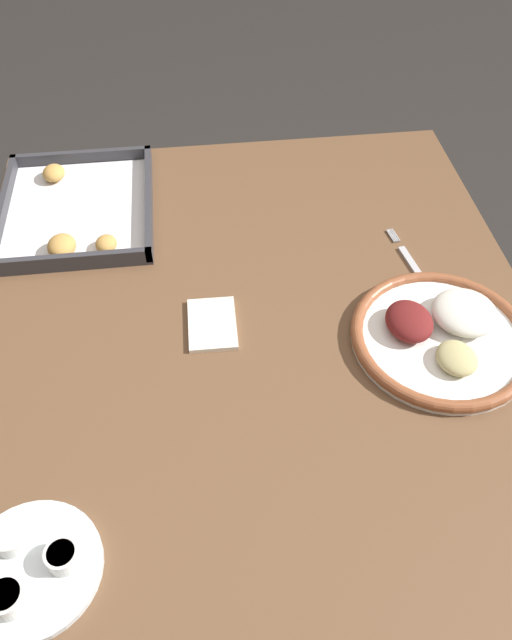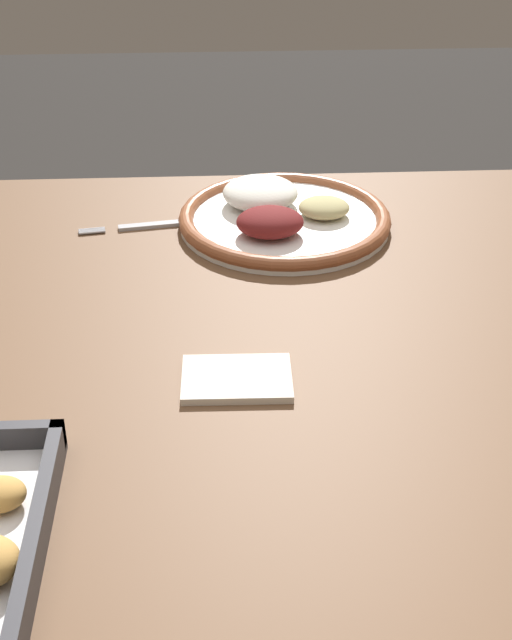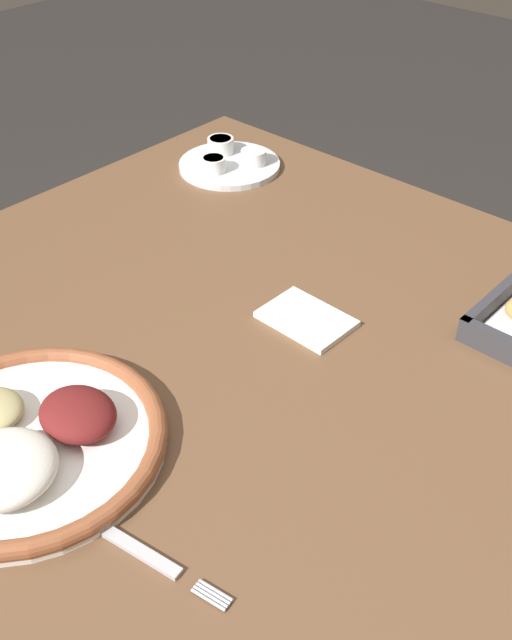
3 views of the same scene
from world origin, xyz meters
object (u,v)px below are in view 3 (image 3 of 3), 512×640
Objects in this scene: fork at (129,544)px; saucer_plate at (229,161)px; napkin at (305,318)px; dinner_plate at (28,442)px.

saucer_plate is (-0.46, 0.61, 0.01)m from fork.
napkin reaches higher than fork.
dinner_plate is 1.45× the size of fork.
dinner_plate is 2.55× the size of napkin.
dinner_plate is at bearing -63.97° from saucer_plate.
dinner_plate is at bearing 168.70° from fork.
fork is 1.15× the size of saucer_plate.
napkin is at bearing 95.30° from fork.
saucer_plate reaches higher than napkin.
saucer_plate is at bearing 117.89° from fork.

